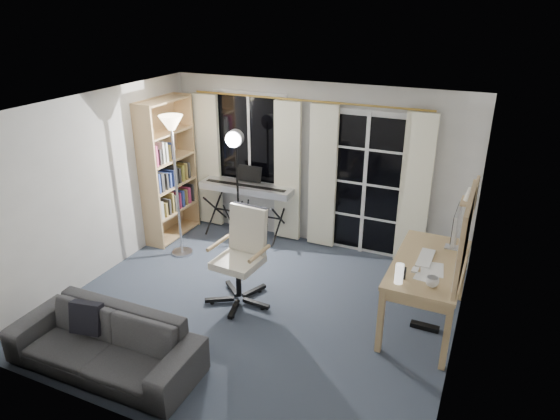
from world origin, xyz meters
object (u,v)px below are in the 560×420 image
object	(u,v)px
mug	(432,281)
desk	(428,270)
torchiere_lamp	(173,145)
monitor	(457,224)
keyboard_piano	(247,189)
studio_light	(235,152)
office_chair	(244,247)
sofa	(103,335)
bookshelf	(166,174)

from	to	relation	value
mug	desk	bearing A→B (deg)	101.31
mug	torchiere_lamp	bearing A→B (deg)	167.52
monitor	torchiere_lamp	bearing A→B (deg)	-176.78
keyboard_piano	studio_light	distance (m)	0.73
office_chair	sofa	size ratio (longest dim) A/B	0.60
bookshelf	mug	world-z (taller)	bookshelf
keyboard_piano	mug	size ratio (longest dim) A/B	11.20
mug	office_chair	bearing A→B (deg)	175.92
office_chair	mug	xyz separation A→B (m)	(2.21, -0.16, 0.17)
torchiere_lamp	sofa	size ratio (longest dim) A/B	1.03
studio_light	mug	distance (m)	3.31
torchiere_lamp	desk	size ratio (longest dim) A/B	1.36
keyboard_piano	sofa	size ratio (longest dim) A/B	0.74
mug	sofa	bearing A→B (deg)	-151.48
keyboard_piano	desk	xyz separation A→B (m)	(2.87, -1.19, -0.10)
desk	torchiere_lamp	bearing A→B (deg)	175.98
studio_light	monitor	bearing A→B (deg)	-19.09
sofa	monitor	bearing A→B (deg)	39.32
office_chair	sofa	distance (m)	1.87
torchiere_lamp	monitor	size ratio (longest dim) A/B	3.56
office_chair	desk	bearing A→B (deg)	13.63
desk	bookshelf	bearing A→B (deg)	170.13
keyboard_piano	office_chair	size ratio (longest dim) A/B	1.24
monitor	sofa	xyz separation A→B (m)	(-2.97, -2.51, -0.71)
bookshelf	sofa	size ratio (longest dim) A/B	1.09
studio_light	monitor	size ratio (longest dim) A/B	3.17
keyboard_piano	bookshelf	bearing A→B (deg)	-161.07
studio_light	keyboard_piano	bearing A→B (deg)	80.16
keyboard_piano	mug	xyz separation A→B (m)	(2.97, -1.69, 0.06)
monitor	sofa	world-z (taller)	monitor
torchiere_lamp	sofa	xyz separation A→B (m)	(0.71, -2.35, -1.25)
bookshelf	sofa	xyz separation A→B (m)	(1.24, -2.81, -0.63)
torchiere_lamp	mug	xyz separation A→B (m)	(3.59, -0.79, -0.78)
keyboard_piano	sofa	xyz separation A→B (m)	(0.10, -3.25, -0.41)
bookshelf	keyboard_piano	xyz separation A→B (m)	(1.14, 0.43, -0.22)
office_chair	desk	distance (m)	2.13
torchiere_lamp	studio_light	world-z (taller)	torchiere_lamp
studio_light	monitor	world-z (taller)	studio_light
desk	keyboard_piano	bearing A→B (deg)	158.34
torchiere_lamp	monitor	bearing A→B (deg)	2.43
bookshelf	office_chair	world-z (taller)	bookshelf
studio_light	sofa	distance (m)	3.12
office_chair	mug	distance (m)	2.22
desk	studio_light	bearing A→B (deg)	163.93
studio_light	mug	xyz separation A→B (m)	(2.96, -1.37, -0.59)
mug	monitor	bearing A→B (deg)	84.21
desk	mug	size ratio (longest dim) A/B	11.46
office_chair	mug	size ratio (longest dim) A/B	9.03
torchiere_lamp	office_chair	bearing A→B (deg)	-24.77
keyboard_piano	office_chair	distance (m)	1.71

